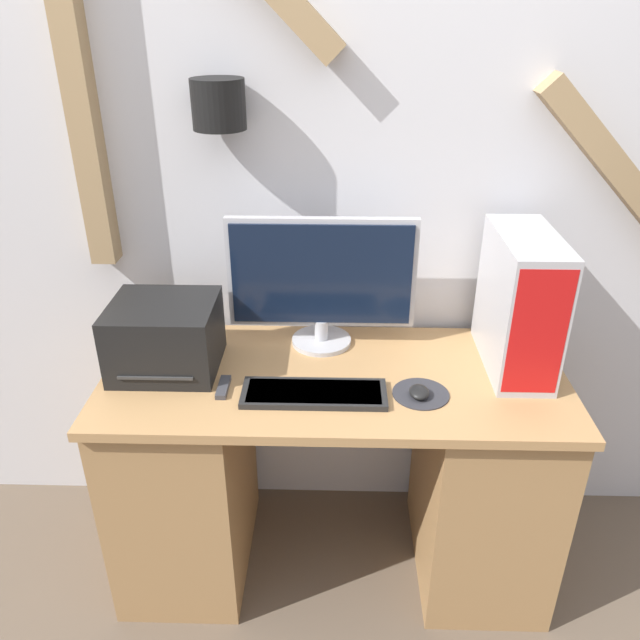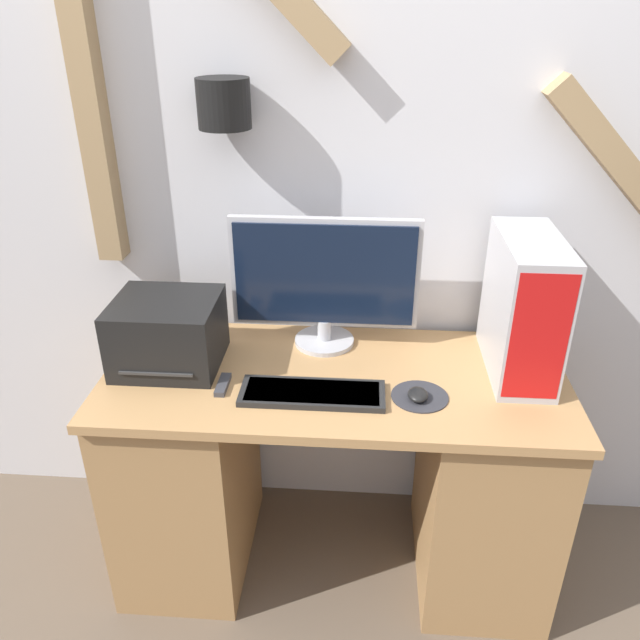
# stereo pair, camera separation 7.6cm
# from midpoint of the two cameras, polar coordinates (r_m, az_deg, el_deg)

# --- Properties ---
(ground_plane) EXTENTS (12.00, 12.00, 0.00)m
(ground_plane) POSITION_cam_midpoint_polar(r_m,az_deg,el_deg) (2.26, 1.71, -26.80)
(ground_plane) COLOR brown
(wall_back) EXTENTS (6.40, 0.21, 2.70)m
(wall_back) POSITION_cam_midpoint_polar(r_m,az_deg,el_deg) (2.06, 3.03, 14.14)
(wall_back) COLOR silver
(wall_back) RESTS_ON ground_plane
(desk) EXTENTS (1.43, 0.63, 0.79)m
(desk) POSITION_cam_midpoint_polar(r_m,az_deg,el_deg) (2.17, 2.27, -13.61)
(desk) COLOR tan
(desk) RESTS_ON ground_plane
(monitor) EXTENTS (0.61, 0.20, 0.44)m
(monitor) POSITION_cam_midpoint_polar(r_m,az_deg,el_deg) (2.00, 1.52, 3.76)
(monitor) COLOR #B7B7BC
(monitor) RESTS_ON desk
(keyboard) EXTENTS (0.42, 0.15, 0.02)m
(keyboard) POSITION_cam_midpoint_polar(r_m,az_deg,el_deg) (1.83, 0.50, -6.71)
(keyboard) COLOR black
(keyboard) RESTS_ON desk
(mousepad) EXTENTS (0.17, 0.17, 0.00)m
(mousepad) POSITION_cam_midpoint_polar(r_m,az_deg,el_deg) (1.86, 10.27, -6.91)
(mousepad) COLOR #2D2D33
(mousepad) RESTS_ON desk
(mouse) EXTENTS (0.06, 0.07, 0.03)m
(mouse) POSITION_cam_midpoint_polar(r_m,az_deg,el_deg) (1.84, 10.12, -6.75)
(mouse) COLOR black
(mouse) RESTS_ON mousepad
(computer_tower) EXTENTS (0.17, 0.40, 0.43)m
(computer_tower) POSITION_cam_midpoint_polar(r_m,az_deg,el_deg) (1.97, 19.18, 1.12)
(computer_tower) COLOR #B2B2B7
(computer_tower) RESTS_ON desk
(printer) EXTENTS (0.32, 0.29, 0.22)m
(printer) POSITION_cam_midpoint_polar(r_m,az_deg,el_deg) (1.99, -12.68, -1.17)
(printer) COLOR black
(printer) RESTS_ON desk
(remote_control) EXTENTS (0.03, 0.11, 0.02)m
(remote_control) POSITION_cam_midpoint_polar(r_m,az_deg,el_deg) (1.89, -7.72, -5.90)
(remote_control) COLOR #38383D
(remote_control) RESTS_ON desk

